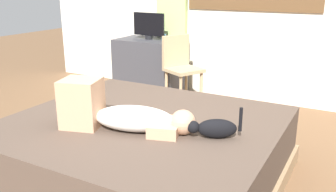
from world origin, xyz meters
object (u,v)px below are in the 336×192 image
(cat, at_px, (214,128))
(desk, at_px, (151,66))
(chair_by_desk, at_px, (180,65))
(cup, at_px, (164,37))
(bed, at_px, (144,151))
(tv_monitor, at_px, (149,26))
(person_lying, at_px, (120,113))

(cat, bearing_deg, desk, 130.04)
(cat, relative_size, desk, 0.36)
(chair_by_desk, bearing_deg, cup, 141.62)
(bed, height_order, cup, cup)
(cat, distance_m, tv_monitor, 2.78)
(desk, bearing_deg, chair_by_desk, -25.83)
(person_lying, distance_m, desk, 2.55)
(desk, height_order, cup, cup)
(desk, bearing_deg, cup, 12.77)
(cat, xyz_separation_m, cup, (-1.58, 2.14, 0.22))
(bed, xyz_separation_m, person_lying, (-0.05, -0.21, 0.36))
(cat, distance_m, desk, 2.75)
(cat, relative_size, tv_monitor, 0.68)
(cup, bearing_deg, person_lying, -67.51)
(bed, bearing_deg, chair_by_desk, 108.28)
(desk, relative_size, chair_by_desk, 1.05)
(cat, xyz_separation_m, desk, (-1.76, 2.10, -0.19))
(cat, bearing_deg, chair_by_desk, 122.69)
(cat, height_order, desk, desk)
(tv_monitor, distance_m, chair_by_desk, 0.80)
(person_lying, distance_m, cat, 0.65)
(person_lying, xyz_separation_m, tv_monitor, (-1.16, 2.27, 0.32))
(chair_by_desk, bearing_deg, desk, 154.17)
(bed, height_order, chair_by_desk, chair_by_desk)
(bed, height_order, tv_monitor, tv_monitor)
(bed, xyz_separation_m, cat, (0.58, -0.05, 0.31))
(bed, bearing_deg, cup, 115.60)
(cat, xyz_separation_m, chair_by_desk, (-1.16, 1.81, -0.05))
(tv_monitor, relative_size, cup, 6.25)
(desk, distance_m, chair_by_desk, 0.69)
(person_lying, xyz_separation_m, desk, (-1.14, 2.27, -0.23))
(bed, height_order, desk, desk)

